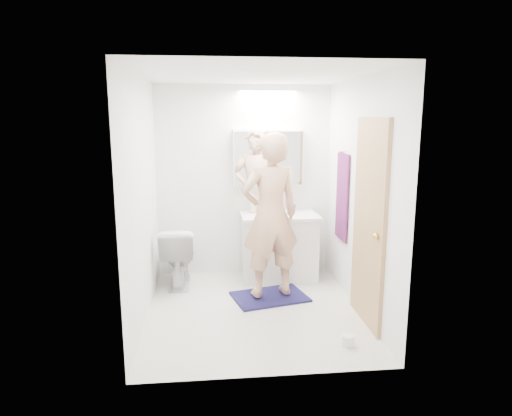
{
  "coord_description": "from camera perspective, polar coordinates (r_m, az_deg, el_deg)",
  "views": [
    {
      "loc": [
        -0.44,
        -4.44,
        1.99
      ],
      "look_at": [
        0.05,
        0.25,
        1.05
      ],
      "focal_mm": 31.71,
      "sensor_mm": 36.0,
      "label": 1
    }
  ],
  "objects": [
    {
      "name": "wall_left",
      "position": [
        4.56,
        -14.2,
        0.94
      ],
      "size": [
        0.0,
        2.5,
        2.5
      ],
      "primitive_type": "plane",
      "rotation": [
        1.57,
        0.0,
        1.57
      ],
      "color": "white",
      "rests_on": "floor"
    },
    {
      "name": "towel",
      "position": [
        5.29,
        10.8,
        1.39
      ],
      "size": [
        0.02,
        0.42,
        1.0
      ],
      "primitive_type": "cube",
      "color": "#13173D",
      "rests_on": "wall_right"
    },
    {
      "name": "vanity_cabinet",
      "position": [
        5.7,
        2.93,
        -5.03
      ],
      "size": [
        0.9,
        0.55,
        0.78
      ],
      "primitive_type": "cube",
      "color": "white",
      "rests_on": "floor"
    },
    {
      "name": "wall_right",
      "position": [
        4.76,
        12.98,
        1.44
      ],
      "size": [
        0.0,
        2.5,
        2.5
      ],
      "primitive_type": "plane",
      "rotation": [
        1.57,
        0.0,
        -1.57
      ],
      "color": "white",
      "rests_on": "floor"
    },
    {
      "name": "door_knob",
      "position": [
        4.2,
        14.9,
        -3.46
      ],
      "size": [
        0.06,
        0.06,
        0.06
      ],
      "primitive_type": "sphere",
      "color": "gold",
      "rests_on": "door"
    },
    {
      "name": "door",
      "position": [
        4.47,
        14.06,
        -1.86
      ],
      "size": [
        0.04,
        0.8,
        2.0
      ],
      "primitive_type": "cube",
      "color": "#A97C54",
      "rests_on": "wall_right"
    },
    {
      "name": "toothbrush_cup",
      "position": [
        5.77,
        4.61,
        -0.02
      ],
      "size": [
        0.11,
        0.11,
        0.08
      ],
      "primitive_type": "imported",
      "rotation": [
        0.0,
        0.0,
        -0.29
      ],
      "color": "#3842AA",
      "rests_on": "countertop"
    },
    {
      "name": "wall_back",
      "position": [
        5.76,
        -1.52,
        3.4
      ],
      "size": [
        2.5,
        0.0,
        2.5
      ],
      "primitive_type": "plane",
      "rotation": [
        1.57,
        0.0,
        0.0
      ],
      "color": "white",
      "rests_on": "floor"
    },
    {
      "name": "ceiling",
      "position": [
        4.48,
        -0.32,
        16.52
      ],
      "size": [
        2.5,
        2.5,
        0.0
      ],
      "primitive_type": "plane",
      "rotation": [
        3.14,
        0.0,
        0.0
      ],
      "color": "white",
      "rests_on": "floor"
    },
    {
      "name": "wall_front",
      "position": [
        3.32,
        1.82,
        -2.54
      ],
      "size": [
        2.5,
        0.0,
        2.5
      ],
      "primitive_type": "plane",
      "rotation": [
        -1.57,
        0.0,
        0.0
      ],
      "color": "white",
      "rests_on": "floor"
    },
    {
      "name": "mirror_panel",
      "position": [
        5.61,
        1.65,
        6.26
      ],
      "size": [
        0.84,
        0.01,
        0.66
      ],
      "primitive_type": "cube",
      "color": "silver",
      "rests_on": "medicine_cabinet"
    },
    {
      "name": "toilet",
      "position": [
        5.55,
        -9.77,
        -5.94
      ],
      "size": [
        0.41,
        0.71,
        0.73
      ],
      "primitive_type": "imported",
      "rotation": [
        0.0,
        0.0,
        3.13
      ],
      "color": "silver",
      "rests_on": "floor"
    },
    {
      "name": "towel_hook",
      "position": [
        5.22,
        10.88,
        7.02
      ],
      "size": [
        0.07,
        0.02,
        0.02
      ],
      "primitive_type": "cylinder",
      "rotation": [
        0.0,
        1.57,
        0.0
      ],
      "color": "silver",
      "rests_on": "wall_right"
    },
    {
      "name": "faucet",
      "position": [
        5.79,
        2.65,
        0.42
      ],
      "size": [
        0.02,
        0.02,
        0.16
      ],
      "primitive_type": "cylinder",
      "color": "silver",
      "rests_on": "countertop"
    },
    {
      "name": "countertop",
      "position": [
        5.6,
        2.97,
        -1.0
      ],
      "size": [
        0.95,
        0.58,
        0.04
      ],
      "primitive_type": "cube",
      "color": "white",
      "rests_on": "vanity_cabinet"
    },
    {
      "name": "soap_bottle_b",
      "position": [
        5.73,
        0.81,
        0.27
      ],
      "size": [
        0.09,
        0.09,
        0.15
      ],
      "primitive_type": "imported",
      "rotation": [
        0.0,
        0.0,
        -0.46
      ],
      "color": "#507BAC",
      "rests_on": "countertop"
    },
    {
      "name": "medicine_cabinet",
      "position": [
        5.68,
        1.55,
        6.33
      ],
      "size": [
        0.88,
        0.14,
        0.7
      ],
      "primitive_type": "cube",
      "color": "white",
      "rests_on": "wall_back"
    },
    {
      "name": "floor",
      "position": [
        4.89,
        -0.29,
        -12.76
      ],
      "size": [
        2.5,
        2.5,
        0.0
      ],
      "primitive_type": "plane",
      "color": "silver",
      "rests_on": "ground"
    },
    {
      "name": "sink_basin",
      "position": [
        5.62,
        2.93,
        -0.59
      ],
      "size": [
        0.36,
        0.36,
        0.03
      ],
      "primitive_type": "cylinder",
      "color": "white",
      "rests_on": "countertop"
    },
    {
      "name": "soap_bottle_a",
      "position": [
        5.68,
        -0.41,
        0.58
      ],
      "size": [
        0.09,
        0.09,
        0.23
      ],
      "primitive_type": "imported",
      "rotation": [
        0.0,
        0.0,
        -0.06
      ],
      "color": "#D1C687",
      "rests_on": "countertop"
    },
    {
      "name": "bath_rug",
      "position": [
        5.19,
        1.75,
        -11.12
      ],
      "size": [
        0.91,
        0.73,
        0.02
      ],
      "primitive_type": "cube",
      "rotation": [
        0.0,
        0.0,
        0.24
      ],
      "color": "#171647",
      "rests_on": "floor"
    },
    {
      "name": "person",
      "position": [
        4.91,
        1.81,
        -0.97
      ],
      "size": [
        0.74,
        0.58,
        1.8
      ],
      "primitive_type": "imported",
      "rotation": [
        0.0,
        0.0,
        3.38
      ],
      "color": "tan",
      "rests_on": "bath_rug"
    },
    {
      "name": "toilet_paper_roll",
      "position": [
        4.26,
        11.53,
        -16.07
      ],
      "size": [
        0.11,
        0.11,
        0.1
      ],
      "primitive_type": "cylinder",
      "color": "white",
      "rests_on": "floor"
    }
  ]
}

